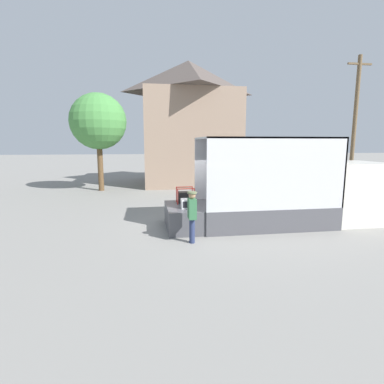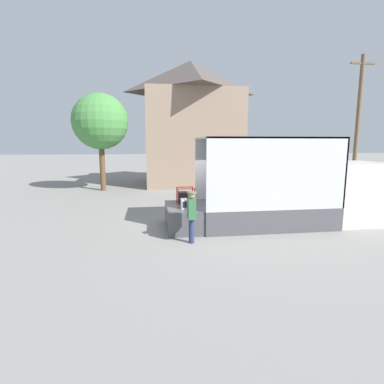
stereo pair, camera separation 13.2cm
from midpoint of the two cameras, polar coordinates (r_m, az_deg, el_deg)
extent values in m
plane|color=gray|center=(11.54, 1.17, -6.73)|extent=(160.00, 160.00, 0.00)
cube|color=silver|center=(13.75, 27.50, 0.01)|extent=(2.22, 2.29, 2.44)
cube|color=#4C4C51|center=(12.12, 13.11, -4.09)|extent=(5.07, 2.48, 0.86)
cube|color=silver|center=(12.97, 11.40, 4.44)|extent=(5.07, 0.06, 2.54)
cube|color=silver|center=(10.74, 15.83, 3.31)|extent=(5.07, 0.06, 2.54)
cube|color=silver|center=(13.00, 23.72, 3.86)|extent=(0.06, 2.48, 2.54)
cube|color=silver|center=(11.80, 13.64, 9.93)|extent=(5.07, 2.48, 0.06)
cylinder|color=silver|center=(12.77, 10.83, -0.53)|extent=(0.29, 0.29, 0.36)
cube|color=#B2A893|center=(11.92, 12.91, -1.52)|extent=(0.44, 0.32, 0.27)
cube|color=#2D7F33|center=(11.77, 13.72, -1.69)|extent=(0.44, 0.32, 0.27)
cube|color=#4C4C51|center=(11.34, -1.99, -4.77)|extent=(1.27, 2.36, 0.86)
cube|color=white|center=(10.82, -1.20, -2.20)|extent=(0.47, 0.40, 0.34)
cube|color=black|center=(10.62, -1.30, -2.42)|extent=(0.30, 0.01, 0.23)
cube|color=black|center=(11.71, -1.63, -1.05)|extent=(0.54, 0.43, 0.45)
cylinder|color=slate|center=(11.74, -0.58, -0.91)|extent=(0.20, 0.24, 0.24)
cylinder|color=red|center=(11.42, -3.05, -0.89)|extent=(0.04, 0.04, 0.62)
cylinder|color=red|center=(11.50, 0.10, -0.80)|extent=(0.04, 0.04, 0.62)
cylinder|color=red|center=(11.91, -3.30, -0.47)|extent=(0.04, 0.04, 0.62)
cylinder|color=red|center=(11.98, -0.27, -0.39)|extent=(0.04, 0.04, 0.62)
cylinder|color=red|center=(11.40, -1.48, 0.59)|extent=(0.64, 0.04, 0.04)
cylinder|color=red|center=(11.90, -1.78, 0.95)|extent=(0.64, 0.04, 0.04)
cylinder|color=navy|center=(9.68, -0.38, -7.39)|extent=(0.18, 0.18, 0.81)
cube|color=#336B42|center=(9.50, -0.38, -3.20)|extent=(0.24, 0.44, 0.64)
sphere|color=tan|center=(9.42, -0.39, -0.63)|extent=(0.22, 0.22, 0.22)
cylinder|color=#606B47|center=(9.40, -0.39, -0.13)|extent=(0.30, 0.30, 0.06)
cube|color=gray|center=(24.33, -0.82, 10.04)|extent=(7.04, 7.18, 7.02)
pyramid|color=#514742|center=(24.85, -0.85, 21.03)|extent=(7.39, 7.54, 2.46)
cylinder|color=brown|center=(24.83, 28.44, 11.48)|extent=(0.28, 0.28, 9.23)
cube|color=brown|center=(25.38, 29.18, 20.53)|extent=(1.80, 0.14, 0.12)
cylinder|color=brown|center=(21.15, -17.19, 4.24)|extent=(0.36, 0.36, 2.95)
sphere|color=#478942|center=(21.13, -17.61, 12.70)|extent=(3.66, 3.66, 3.66)
camera|label=1|loc=(0.07, -90.34, -0.06)|focal=28.00mm
camera|label=2|loc=(0.07, 89.66, 0.06)|focal=28.00mm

